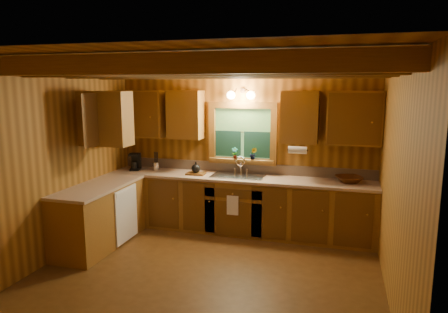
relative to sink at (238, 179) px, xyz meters
name	(u,v)px	position (x,y,z in m)	size (l,w,h in m)	color
room	(205,172)	(0.00, -1.60, 0.44)	(4.20, 4.20, 4.20)	#563514
ceiling_beams	(204,69)	(0.00, -1.60, 1.63)	(4.20, 2.54, 0.18)	brown
base_cabinets	(202,208)	(-0.49, -0.32, -0.43)	(4.20, 2.22, 0.86)	brown
countertop	(203,180)	(-0.48, -0.31, 0.02)	(4.20, 2.24, 0.04)	tan
backsplash	(242,168)	(0.00, 0.28, 0.12)	(4.20, 0.02, 0.16)	tan
dishwasher_panel	(126,214)	(-1.47, -0.92, -0.43)	(0.02, 0.60, 0.80)	white
upper_cabinets	(200,117)	(-0.56, -0.18, 0.98)	(4.19, 1.77, 0.78)	brown
window	(242,135)	(0.00, 0.26, 0.67)	(1.12, 0.08, 1.00)	brown
window_sill	(242,160)	(0.00, 0.22, 0.26)	(1.06, 0.14, 0.04)	brown
wall_sconce	(241,95)	(0.00, 0.14, 1.31)	(0.45, 0.21, 0.17)	black
paper_towel_roll	(298,150)	(0.92, -0.07, 0.51)	(0.11, 0.11, 0.27)	white
dish_towel	(233,205)	(0.00, -0.34, -0.34)	(0.18, 0.01, 0.30)	white
sink	(238,179)	(0.00, 0.00, 0.00)	(0.82, 0.48, 0.43)	silver
coffee_maker	(135,162)	(-1.79, -0.01, 0.18)	(0.16, 0.21, 0.29)	black
utensil_crock	(156,166)	(-1.45, 0.07, 0.12)	(0.11, 0.11, 0.31)	silver
cutting_board	(196,174)	(-0.69, -0.06, 0.06)	(0.29, 0.21, 0.03)	#5B3713
teakettle	(196,168)	(-0.69, -0.06, 0.14)	(0.14, 0.14, 0.18)	black
wicker_basket	(349,179)	(1.67, 0.05, 0.09)	(0.38, 0.38, 0.09)	#48230C
potted_plant_left	(235,153)	(-0.11, 0.19, 0.38)	(0.10, 0.07, 0.19)	#5B3713
potted_plant_right	(253,154)	(0.20, 0.19, 0.38)	(0.11, 0.09, 0.20)	#5B3713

